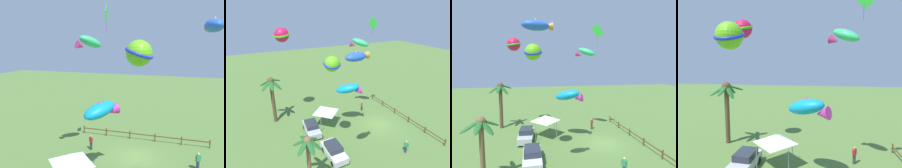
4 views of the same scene
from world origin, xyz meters
The scene contains 15 objects.
ground_plane centered at (0.00, 0.00, 0.00)m, with size 120.00×120.00×0.00m, color #567A38.
palm_tree_0 centered at (-5.23, 12.02, 4.08)m, with size 3.01×2.55×5.53m.
palm_tree_1 centered at (7.69, 12.94, 4.99)m, with size 3.59×3.24×6.85m.
rail_fence centered at (0.12, -4.32, 0.60)m, with size 14.65×0.12×0.95m.
parked_car_1 centered at (2.62, 9.14, 0.75)m, with size 4.02×2.01×1.51m.
parked_car_2 centered at (-2.68, 8.39, 0.75)m, with size 3.92×1.78×1.51m.
spectator_0 centered at (4.71, -0.15, 0.81)m, with size 0.44×0.42×1.59m.
spectator_1 centered at (-5.84, 0.76, 0.81)m, with size 0.49×0.38×1.59m.
festival_tent centered at (3.44, 6.68, 2.47)m, with size 2.86×2.86×2.85m.
kite_ball_0 centered at (-1.92, 8.14, 10.50)m, with size 1.76×1.79×1.55m.
kite_fish_1 centered at (4.24, 1.10, 11.12)m, with size 2.39×2.88×1.65m.
kite_fish_2 centered at (-5.87, 7.81, 12.01)m, with size 1.25×2.27×0.88m.
kite_fish_3 centered at (2.01, 3.87, 5.62)m, with size 2.96×3.82×1.81m.
kite_ball_4 centered at (7.54, 10.85, 12.37)m, with size 2.94×2.94×1.89m.
kite_diamond_5 centered at (2.94, -0.08, 13.69)m, with size 0.40×1.75×2.49m.
Camera 2 is at (-18.04, 15.59, 15.34)m, focal length 30.45 mm.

